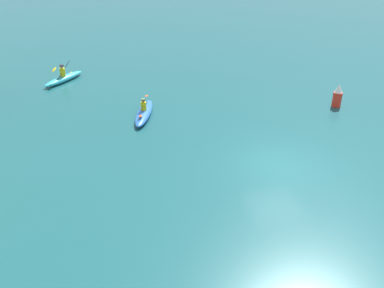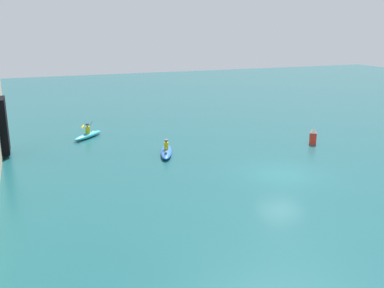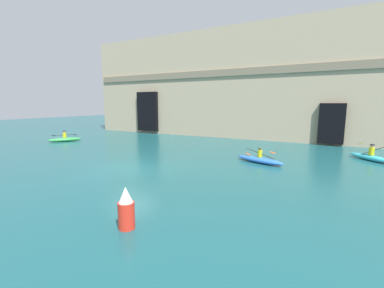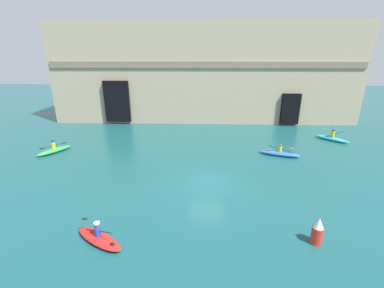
% 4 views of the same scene
% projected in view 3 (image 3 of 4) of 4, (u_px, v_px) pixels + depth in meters
% --- Properties ---
extents(ground_plane, '(120.00, 120.00, 0.00)m').
position_uv_depth(ground_plane, '(132.00, 168.00, 15.85)').
color(ground_plane, '#195156').
extents(cliff_bluff, '(38.75, 7.47, 12.34)m').
position_uv_depth(cliff_bluff, '(237.00, 86.00, 31.68)').
color(cliff_bluff, tan).
rests_on(cliff_bluff, ground).
extents(kayak_green, '(2.35, 3.11, 1.14)m').
position_uv_depth(kayak_green, '(65.00, 139.00, 26.98)').
color(kayak_green, green).
rests_on(kayak_green, ground).
extents(kayak_blue, '(3.53, 1.86, 1.07)m').
position_uv_depth(kayak_blue, '(260.00, 160.00, 17.27)').
color(kayak_blue, blue).
rests_on(kayak_blue, ground).
extents(kayak_cyan, '(2.80, 2.83, 1.24)m').
position_uv_depth(kayak_cyan, '(371.00, 157.00, 17.94)').
color(kayak_cyan, '#33B2C6').
rests_on(kayak_cyan, ground).
extents(marker_buoy, '(0.53, 0.53, 1.39)m').
position_uv_depth(marker_buoy, '(126.00, 209.00, 8.15)').
color(marker_buoy, red).
rests_on(marker_buoy, ground).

